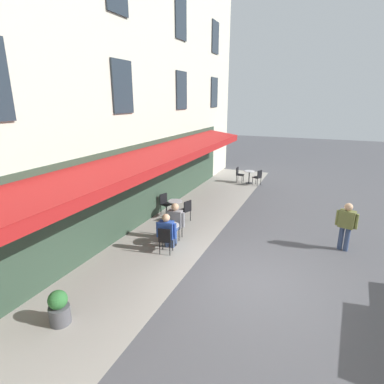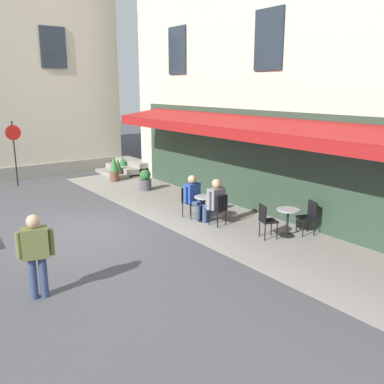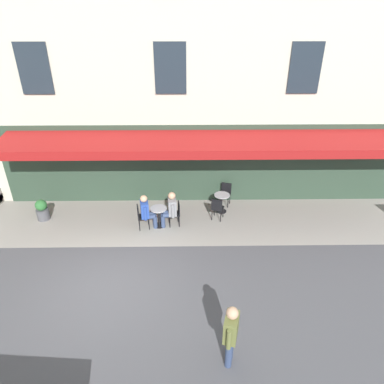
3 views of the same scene
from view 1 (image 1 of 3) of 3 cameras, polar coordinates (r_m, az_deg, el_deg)
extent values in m
plane|color=#4C4C51|center=(8.89, 10.83, -16.24)|extent=(70.00, 70.00, 0.00)
cube|color=gray|center=(12.58, -1.17, -5.62)|extent=(20.50, 3.20, 0.01)
cube|color=beige|center=(15.95, -22.76, 25.37)|extent=(20.00, 9.00, 15.00)
cube|color=#2D4233|center=(12.56, -8.24, 1.86)|extent=(16.00, 0.06, 3.20)
cube|color=maroon|center=(11.90, -5.08, 7.30)|extent=(15.00, 1.70, 0.36)
cube|color=maroon|center=(11.58, -1.39, 5.94)|extent=(15.00, 0.04, 0.28)
cube|color=#232D38|center=(19.42, 4.15, 17.95)|extent=(1.10, 0.06, 1.70)
cube|color=#232D38|center=(15.09, -1.95, 18.31)|extent=(1.10, 0.06, 1.70)
cube|color=#232D38|center=(11.03, -12.76, 18.49)|extent=(1.10, 0.06, 1.70)
cube|color=#232D38|center=(19.71, 4.36, 26.70)|extent=(1.10, 0.06, 1.70)
cube|color=#232D38|center=(15.46, -2.07, 29.50)|extent=(1.10, 0.06, 1.70)
cylinder|color=black|center=(10.74, -3.94, -9.71)|extent=(0.40, 0.40, 0.03)
cylinder|color=black|center=(10.59, -3.98, -8.04)|extent=(0.06, 0.06, 0.72)
cylinder|color=#B7B7BC|center=(10.44, -4.02, -6.17)|extent=(0.60, 0.60, 0.03)
cylinder|color=black|center=(10.28, -3.62, -9.68)|extent=(0.03, 0.03, 0.45)
cylinder|color=black|center=(10.37, -5.45, -9.48)|extent=(0.03, 0.03, 0.45)
cylinder|color=black|center=(9.99, -4.14, -10.52)|extent=(0.03, 0.03, 0.45)
cylinder|color=black|center=(10.08, -6.03, -10.31)|extent=(0.03, 0.03, 0.45)
cube|color=black|center=(10.07, -4.84, -8.75)|extent=(0.47, 0.47, 0.04)
cube|color=black|center=(9.81, -5.18, -7.98)|extent=(0.12, 0.40, 0.42)
cylinder|color=black|center=(11.03, -4.12, -7.77)|extent=(0.03, 0.03, 0.45)
cylinder|color=black|center=(10.92, -2.43, -7.99)|extent=(0.03, 0.03, 0.45)
cylinder|color=black|center=(11.32, -3.52, -7.09)|extent=(0.03, 0.03, 0.45)
cylinder|color=black|center=(11.21, -1.87, -7.29)|extent=(0.03, 0.03, 0.45)
cube|color=black|center=(11.02, -3.00, -6.37)|extent=(0.44, 0.44, 0.04)
cube|color=black|center=(11.09, -2.71, -4.93)|extent=(0.09, 0.40, 0.42)
cylinder|color=black|center=(13.07, -3.09, -4.71)|extent=(0.40, 0.40, 0.03)
cylinder|color=black|center=(12.95, -3.11, -3.29)|extent=(0.06, 0.06, 0.72)
cylinder|color=#B7B7BC|center=(12.82, -3.14, -1.71)|extent=(0.60, 0.60, 0.03)
cylinder|color=black|center=(12.85, -1.38, -4.07)|extent=(0.03, 0.03, 0.45)
cylinder|color=black|center=(12.63, -2.48, -4.46)|extent=(0.03, 0.03, 0.45)
cylinder|color=black|center=(12.62, -0.29, -4.45)|extent=(0.03, 0.03, 0.45)
cylinder|color=black|center=(12.40, -1.38, -4.86)|extent=(0.03, 0.03, 0.45)
cube|color=black|center=(12.54, -1.39, -3.41)|extent=(0.52, 0.52, 0.04)
cube|color=black|center=(12.34, -0.81, -2.61)|extent=(0.39, 0.18, 0.42)
cylinder|color=black|center=(13.14, -4.79, -3.63)|extent=(0.03, 0.03, 0.45)
cylinder|color=black|center=(13.36, -3.72, -3.26)|extent=(0.03, 0.03, 0.45)
cylinder|color=black|center=(13.38, -5.78, -3.28)|extent=(0.03, 0.03, 0.45)
cylinder|color=black|center=(13.59, -4.72, -2.93)|extent=(0.03, 0.03, 0.45)
cube|color=black|center=(13.29, -4.78, -2.28)|extent=(0.51, 0.51, 0.04)
cube|color=black|center=(13.34, -5.33, -1.17)|extent=(0.39, 0.17, 0.42)
cylinder|color=black|center=(18.63, 10.48, 1.64)|extent=(0.40, 0.40, 0.03)
cylinder|color=black|center=(18.54, 10.54, 2.67)|extent=(0.06, 0.06, 0.72)
cylinder|color=#B7B7BC|center=(18.46, 10.60, 3.79)|extent=(0.60, 0.60, 0.03)
cylinder|color=black|center=(18.49, 11.77, 2.13)|extent=(0.03, 0.03, 0.45)
cylinder|color=black|center=(18.23, 11.15, 1.95)|extent=(0.03, 0.03, 0.45)
cylinder|color=black|center=(18.31, 12.63, 1.92)|extent=(0.03, 0.03, 0.45)
cylinder|color=black|center=(18.04, 12.01, 1.74)|extent=(0.03, 0.03, 0.45)
cube|color=black|center=(18.21, 11.94, 2.68)|extent=(0.53, 0.53, 0.04)
cube|color=black|center=(18.05, 12.44, 3.28)|extent=(0.38, 0.20, 0.42)
cylinder|color=black|center=(18.50, 9.25, 2.27)|extent=(0.03, 0.03, 0.45)
cylinder|color=black|center=(18.82, 9.51, 2.50)|extent=(0.03, 0.03, 0.45)
cylinder|color=black|center=(18.59, 8.24, 2.38)|extent=(0.03, 0.03, 0.45)
cylinder|color=black|center=(18.90, 8.52, 2.61)|extent=(0.03, 0.03, 0.45)
cube|color=black|center=(18.64, 8.91, 3.17)|extent=(0.40, 0.40, 0.04)
cube|color=black|center=(18.64, 8.41, 3.92)|extent=(0.40, 0.04, 0.42)
cylinder|color=navy|center=(10.49, -3.69, -9.04)|extent=(0.15, 0.15, 0.47)
cylinder|color=navy|center=(10.23, -3.97, -8.16)|extent=(0.36, 0.22, 0.16)
cylinder|color=navy|center=(10.54, -4.68, -8.94)|extent=(0.15, 0.15, 0.47)
cylinder|color=navy|center=(10.28, -4.98, -8.06)|extent=(0.36, 0.22, 0.16)
cube|color=#28479E|center=(9.99, -4.79, -7.01)|extent=(0.36, 0.52, 0.58)
sphere|color=tan|center=(9.83, -4.85, -4.79)|extent=(0.25, 0.25, 0.25)
cylinder|color=#28479E|center=(9.93, -3.18, -7.25)|extent=(0.10, 0.10, 0.51)
cylinder|color=#28479E|center=(10.08, -6.37, -6.94)|extent=(0.10, 0.10, 0.51)
cylinder|color=navy|center=(10.79, -4.20, -8.28)|extent=(0.16, 0.16, 0.47)
cylinder|color=navy|center=(10.84, -3.90, -6.68)|extent=(0.37, 0.21, 0.17)
cylinder|color=navy|center=(10.73, -3.22, -8.41)|extent=(0.16, 0.16, 0.47)
cylinder|color=navy|center=(10.78, -2.93, -6.80)|extent=(0.37, 0.21, 0.17)
cube|color=gray|center=(10.84, -3.13, -4.94)|extent=(0.34, 0.52, 0.60)
sphere|color=tan|center=(10.69, -3.17, -2.78)|extent=(0.26, 0.26, 0.26)
cylinder|color=gray|center=(10.95, -4.62, -4.85)|extent=(0.11, 0.11, 0.53)
cylinder|color=gray|center=(10.76, -1.62, -5.19)|extent=(0.11, 0.11, 0.53)
cylinder|color=navy|center=(11.38, 26.79, -7.85)|extent=(0.15, 0.15, 0.81)
cylinder|color=navy|center=(11.41, 25.88, -7.65)|extent=(0.15, 0.15, 0.81)
cube|color=olive|center=(11.15, 26.80, -4.50)|extent=(0.39, 0.53, 0.57)
sphere|color=tan|center=(11.02, 27.08, -2.49)|extent=(0.25, 0.25, 0.25)
cylinder|color=olive|center=(11.11, 28.22, -4.87)|extent=(0.10, 0.10, 0.51)
cylinder|color=olive|center=(11.20, 25.36, -4.29)|extent=(0.10, 0.10, 0.51)
cylinder|color=#4C4C51|center=(7.92, -23.30, -20.19)|extent=(0.46, 0.46, 0.42)
sphere|color=#2D6B33|center=(7.70, -23.65, -17.84)|extent=(0.42, 0.42, 0.42)
camera|label=2|loc=(18.36, 33.06, 11.29)|focal=39.75mm
camera|label=3|loc=(11.31, 57.32, 19.50)|focal=30.85mm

